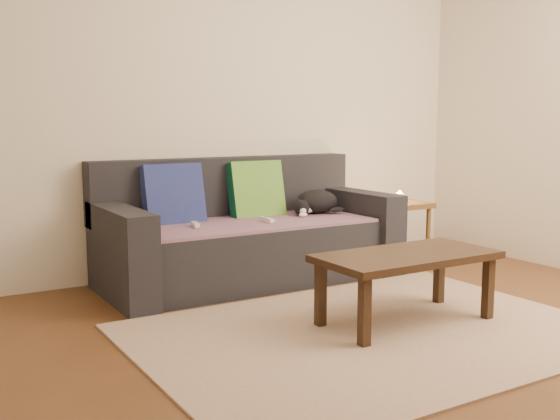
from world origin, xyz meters
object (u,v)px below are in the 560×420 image
Objects in this scene: cat at (316,202)px; side_table at (399,213)px; wii_remote_b at (267,220)px; wii_remote_a at (196,225)px; sofa at (247,238)px; coffee_table at (407,262)px.

cat is 0.71m from side_table.
wii_remote_b is at bearing -145.18° from cat.
cat is 1.05m from wii_remote_a.
cat is 0.88× the size of side_table.
wii_remote_a is 1.00× the size of wii_remote_b.
sofa reaches higher than coffee_table.
wii_remote_b is 0.30× the size of side_table.
sofa is 1.40m from coffee_table.
wii_remote_a and wii_remote_b have the same top height.
side_table is at bearing -88.18° from wii_remote_b.
wii_remote_a is at bearing -157.51° from cat.
side_table is 0.49× the size of coffee_table.
wii_remote_a is at bearing 85.28° from wii_remote_b.
sofa is 14.00× the size of wii_remote_b.
sofa is 2.05× the size of coffee_table.
wii_remote_b is at bearing -82.71° from wii_remote_a.
wii_remote_a is 1.46m from coffee_table.
sofa reaches higher than cat.
coffee_table is (-1.00, -1.20, -0.06)m from side_table.
side_table is at bearing -8.05° from sofa.
side_table is at bearing 1.03° from cat.
side_table is (1.27, -0.18, 0.11)m from sofa.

